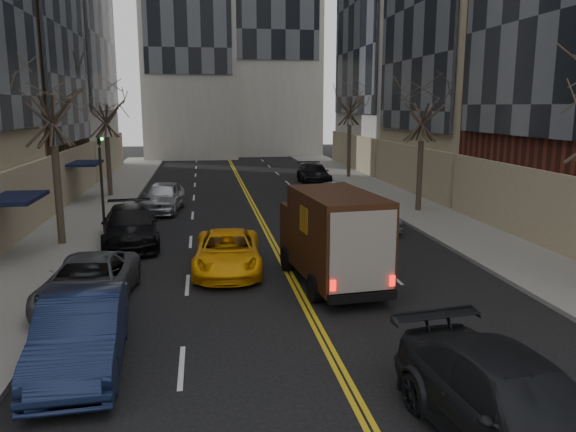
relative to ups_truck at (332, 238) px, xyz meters
The scene contains 18 objects.
sidewalk_left 17.09m from the ups_truck, 126.81° to the left, with size 4.00×66.00×0.15m, color slate.
sidewalk_right 15.77m from the ups_truck, 60.22° to the left, with size 4.00×66.00×0.15m, color slate.
tree_lf_mid 13.01m from the ups_truck, 146.46° to the left, with size 3.20×3.20×8.91m.
tree_lf_far 22.47m from the ups_truck, 117.00° to the left, with size 3.20×3.20×8.12m.
tree_rt_mid 14.63m from the ups_truck, 56.83° to the left, with size 3.20×3.20×8.32m.
tree_rt_far 28.17m from the ups_truck, 74.07° to the left, with size 3.20×3.20×9.11m.
traffic_signal 12.24m from the ups_truck, 134.90° to the left, with size 0.29×0.26×4.70m.
ups_truck is the anchor object (origin of this frame).
observer_sedan 9.55m from the ups_truck, 84.18° to the right, with size 2.98×5.88×1.64m.
taxi 3.97m from the ups_truck, 148.69° to the left, with size 2.31×5.00×1.39m, color #FAAD0A.
pedestrian 4.42m from the ups_truck, 76.36° to the left, with size 0.63×0.41×1.72m, color black.
parked_lf_b 8.57m from the ups_truck, 143.68° to the right, with size 1.75×5.01×1.65m, color #121B39.
parked_lf_c 7.60m from the ups_truck, behind, with size 2.36×5.11×1.42m, color #494B50.
parked_lf_d 9.73m from the ups_truck, 137.82° to the left, with size 2.25×5.54×1.61m, color black.
parked_lf_e 15.40m from the ups_truck, 114.18° to the left, with size 1.95×4.85×1.65m, color #B5B9BD.
parked_rt_a 8.86m from the ups_truck, 62.90° to the left, with size 1.39×3.99×1.32m, color #44464A.
parked_rt_b 15.30m from the ups_truck, 75.20° to the left, with size 2.16×4.68×1.30m, color #96989C.
parked_rt_c 24.34m from the ups_truck, 80.08° to the left, with size 2.11×5.18×1.50m, color black.
Camera 1 is at (-2.90, -3.98, 5.80)m, focal length 35.00 mm.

